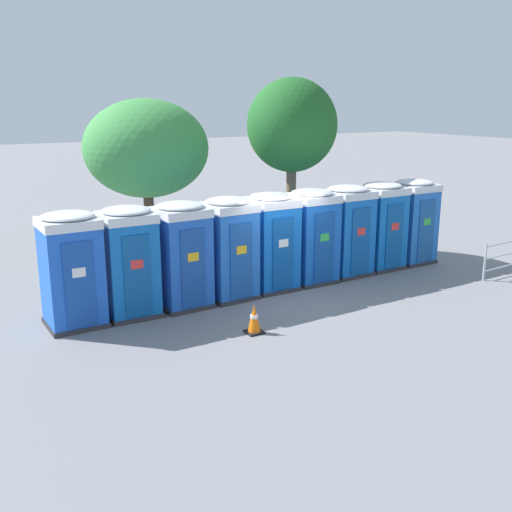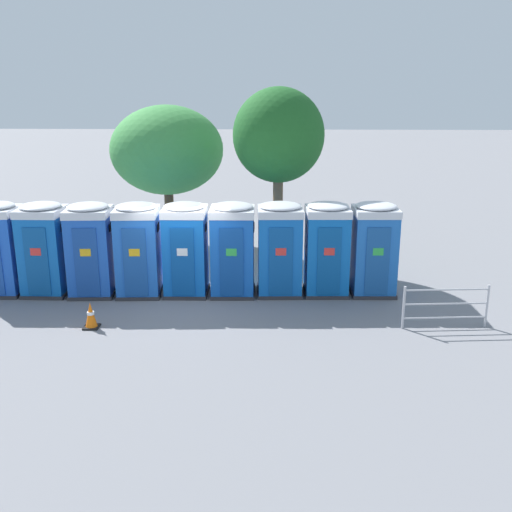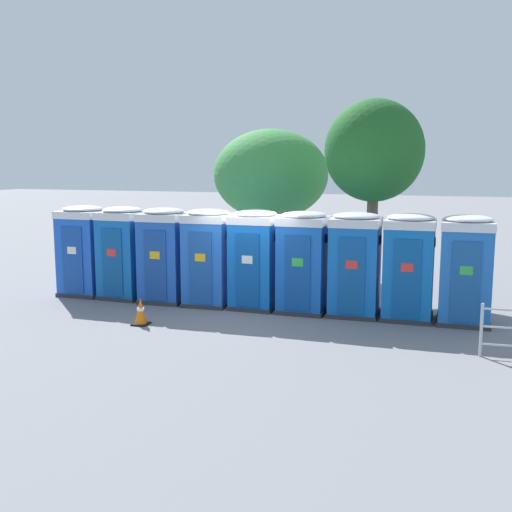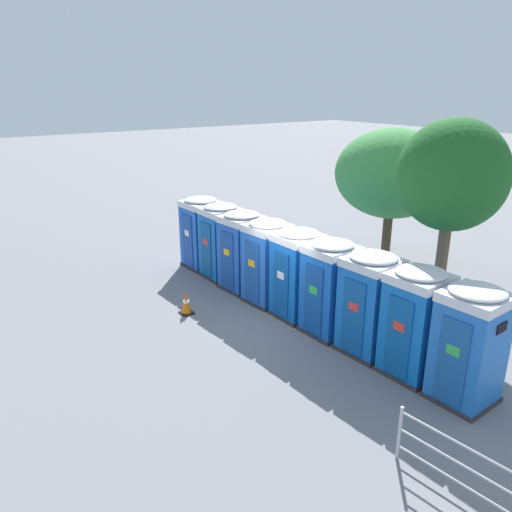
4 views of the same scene
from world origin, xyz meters
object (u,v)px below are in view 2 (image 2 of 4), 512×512
(portapotty_6, at_px, (280,248))
(portapotty_7, at_px, (327,248))
(street_tree_0, at_px, (279,136))
(traffic_cone, at_px, (91,315))
(portapotty_8, at_px, (374,248))
(portapotty_3, at_px, (138,249))
(portapotty_2, at_px, (91,249))
(portapotty_4, at_px, (185,249))
(street_tree_1, at_px, (167,150))
(portapotty_5, at_px, (233,249))
(event_barrier, at_px, (446,305))
(portapotty_1, at_px, (44,248))

(portapotty_6, distance_m, portapotty_7, 1.28)
(street_tree_0, height_order, traffic_cone, street_tree_0)
(portapotty_8, bearing_deg, portapotty_3, -177.43)
(portapotty_3, height_order, street_tree_0, street_tree_0)
(portapotty_2, height_order, portapotty_4, same)
(street_tree_1, xyz_separation_m, traffic_cone, (-0.55, -7.87, -3.02))
(street_tree_1, bearing_deg, portapotty_8, -38.61)
(portapotty_5, xyz_separation_m, portapotty_6, (1.28, 0.09, -0.00))
(portapotty_4, height_order, event_barrier, portapotty_4)
(portapotty_6, bearing_deg, portapotty_8, 1.96)
(portapotty_2, bearing_deg, portapotty_8, 2.45)
(street_tree_0, bearing_deg, portapotty_5, -112.83)
(portapotty_5, distance_m, portapotty_6, 1.28)
(portapotty_5, bearing_deg, event_barrier, -23.22)
(portapotty_6, xyz_separation_m, portapotty_8, (2.56, 0.09, 0.00))
(portapotty_4, bearing_deg, portapotty_2, -177.14)
(portapotty_7, bearing_deg, event_barrier, -42.00)
(portapotty_4, distance_m, portapotty_7, 3.84)
(portapotty_2, relative_size, event_barrier, 1.24)
(portapotty_5, bearing_deg, portapotty_3, -177.54)
(street_tree_1, height_order, event_barrier, street_tree_1)
(portapotty_8, bearing_deg, portapotty_1, -178.07)
(portapotty_4, xyz_separation_m, street_tree_0, (2.51, 2.94, 2.76))
(street_tree_1, bearing_deg, portapotty_7, -45.04)
(portapotty_4, relative_size, event_barrier, 1.24)
(portapotty_2, bearing_deg, street_tree_0, 31.19)
(portapotty_3, distance_m, portapotty_5, 2.56)
(portapotty_2, distance_m, portapotty_7, 6.40)
(portapotty_2, distance_m, street_tree_0, 6.53)
(portapotty_4, height_order, street_tree_0, street_tree_0)
(portapotty_3, distance_m, portapotty_6, 3.84)
(event_barrier, bearing_deg, portapotty_7, 138.00)
(portapotty_7, bearing_deg, portapotty_1, -178.01)
(portapotty_3, xyz_separation_m, portapotty_4, (1.28, 0.09, 0.00))
(street_tree_1, bearing_deg, street_tree_0, -32.20)
(portapotty_5, bearing_deg, portapotty_6, 3.99)
(portapotty_3, height_order, event_barrier, portapotty_3)
(portapotty_7, relative_size, portapotty_8, 1.00)
(portapotty_5, relative_size, street_tree_1, 0.52)
(portapotty_8, height_order, street_tree_0, street_tree_0)
(portapotty_8, height_order, event_barrier, portapotty_8)
(portapotty_7, relative_size, event_barrier, 1.24)
(portapotty_5, relative_size, traffic_cone, 3.97)
(portapotty_4, bearing_deg, portapotty_1, -178.49)
(portapotty_3, relative_size, event_barrier, 1.24)
(portapotty_3, distance_m, street_tree_1, 5.84)
(street_tree_0, relative_size, traffic_cone, 8.61)
(portapotty_3, height_order, portapotty_8, same)
(portapotty_4, distance_m, portapotty_5, 1.28)
(portapotty_2, distance_m, portapotty_6, 5.12)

